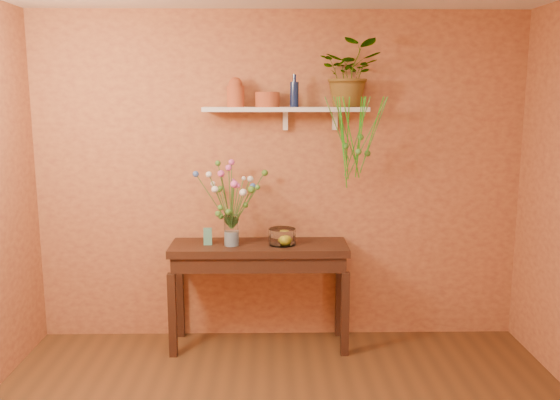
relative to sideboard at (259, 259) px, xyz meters
The scene contains 13 objects.
room 1.87m from the sideboard, 84.65° to the right, with size 4.04×4.04×2.70m.
sideboard is the anchor object (origin of this frame).
wall_shelf 1.21m from the sideboard, 28.43° to the left, with size 1.30×0.24×0.19m.
terracotta_jug 1.33m from the sideboard, 146.81° to the left, with size 0.16×0.16×0.23m.
terracotta_pot 1.27m from the sideboard, 59.04° to the left, with size 0.19×0.19×0.12m, color #A64626.
blue_bottle 1.34m from the sideboard, 20.37° to the left, with size 0.09×0.09×0.25m.
spider_plant 1.63m from the sideboard, ahead, with size 0.46×0.40×0.52m, color #43812C.
plant_fronds 1.21m from the sideboard, ahead, with size 0.49×0.41×0.72m.
glass_vase 0.32m from the sideboard, 169.58° to the right, with size 0.12×0.12×0.24m.
bouquet 0.62m from the sideboard, 164.74° to the right, with size 0.58×0.47×0.54m.
glass_bowl 0.26m from the sideboard, ahead, with size 0.21×0.21×0.13m.
lemon 0.27m from the sideboard, ahead, with size 0.08×0.08×0.08m, color yellow.
carton 0.45m from the sideboard, behind, with size 0.07×0.05×0.13m, color teal.
Camera 1 is at (-0.07, -2.81, 2.02)m, focal length 37.72 mm.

